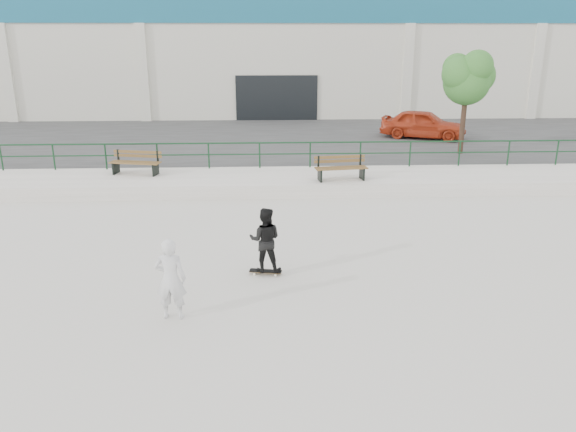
{
  "coord_description": "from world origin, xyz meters",
  "views": [
    {
      "loc": [
        -0.83,
        -11.01,
        5.53
      ],
      "look_at": [
        -0.26,
        2.0,
        1.32
      ],
      "focal_mm": 35.0,
      "sensor_mm": 36.0,
      "label": 1
    }
  ],
  "objects_px": {
    "seated_skater": "(171,279)",
    "red_car": "(423,124)",
    "bench_left": "(136,163)",
    "bench_right": "(341,168)",
    "tree": "(468,76)",
    "standing_skater": "(265,240)",
    "skateboard": "(266,271)"
  },
  "relations": [
    {
      "from": "bench_right",
      "to": "red_car",
      "type": "relative_size",
      "value": 0.46
    },
    {
      "from": "tree",
      "to": "skateboard",
      "type": "height_order",
      "value": "tree"
    },
    {
      "from": "skateboard",
      "to": "seated_skater",
      "type": "xyz_separation_m",
      "value": [
        -1.91,
        -2.11,
        0.79
      ]
    },
    {
      "from": "seated_skater",
      "to": "red_car",
      "type": "bearing_deg",
      "value": -115.26
    },
    {
      "from": "standing_skater",
      "to": "red_car",
      "type": "bearing_deg",
      "value": -110.21
    },
    {
      "from": "bench_left",
      "to": "tree",
      "type": "relative_size",
      "value": 0.44
    },
    {
      "from": "red_car",
      "to": "skateboard",
      "type": "relative_size",
      "value": 5.27
    },
    {
      "from": "bench_right",
      "to": "red_car",
      "type": "bearing_deg",
      "value": 50.48
    },
    {
      "from": "bench_right",
      "to": "seated_skater",
      "type": "xyz_separation_m",
      "value": [
        -4.69,
        -9.36,
        -0.07
      ]
    },
    {
      "from": "skateboard",
      "to": "standing_skater",
      "type": "bearing_deg",
      "value": -169.23
    },
    {
      "from": "bench_left",
      "to": "bench_right",
      "type": "relative_size",
      "value": 1.02
    },
    {
      "from": "bench_left",
      "to": "tree",
      "type": "height_order",
      "value": "tree"
    },
    {
      "from": "seated_skater",
      "to": "tree",
      "type": "bearing_deg",
      "value": -123.38
    },
    {
      "from": "standing_skater",
      "to": "bench_right",
      "type": "bearing_deg",
      "value": -103.82
    },
    {
      "from": "red_car",
      "to": "seated_skater",
      "type": "distance_m",
      "value": 20.43
    },
    {
      "from": "bench_left",
      "to": "skateboard",
      "type": "bearing_deg",
      "value": -48.28
    },
    {
      "from": "red_car",
      "to": "skateboard",
      "type": "height_order",
      "value": "red_car"
    },
    {
      "from": "bench_left",
      "to": "tree",
      "type": "distance_m",
      "value": 14.32
    },
    {
      "from": "skateboard",
      "to": "standing_skater",
      "type": "relative_size",
      "value": 0.51
    },
    {
      "from": "skateboard",
      "to": "seated_skater",
      "type": "height_order",
      "value": "seated_skater"
    },
    {
      "from": "bench_left",
      "to": "skateboard",
      "type": "height_order",
      "value": "bench_left"
    },
    {
      "from": "tree",
      "to": "bench_left",
      "type": "bearing_deg",
      "value": -166.22
    },
    {
      "from": "seated_skater",
      "to": "bench_right",
      "type": "bearing_deg",
      "value": -112.45
    },
    {
      "from": "red_car",
      "to": "seated_skater",
      "type": "height_order",
      "value": "red_car"
    },
    {
      "from": "bench_right",
      "to": "skateboard",
      "type": "bearing_deg",
      "value": -118.15
    },
    {
      "from": "bench_right",
      "to": "seated_skater",
      "type": "relative_size",
      "value": 1.13
    },
    {
      "from": "bench_right",
      "to": "tree",
      "type": "xyz_separation_m",
      "value": [
        6.01,
        4.56,
        2.91
      ]
    },
    {
      "from": "bench_right",
      "to": "skateboard",
      "type": "distance_m",
      "value": 7.81
    },
    {
      "from": "tree",
      "to": "skateboard",
      "type": "relative_size",
      "value": 5.55
    },
    {
      "from": "bench_right",
      "to": "seated_skater",
      "type": "height_order",
      "value": "seated_skater"
    },
    {
      "from": "standing_skater",
      "to": "seated_skater",
      "type": "relative_size",
      "value": 0.92
    },
    {
      "from": "bench_left",
      "to": "standing_skater",
      "type": "distance_m",
      "value": 9.75
    }
  ]
}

